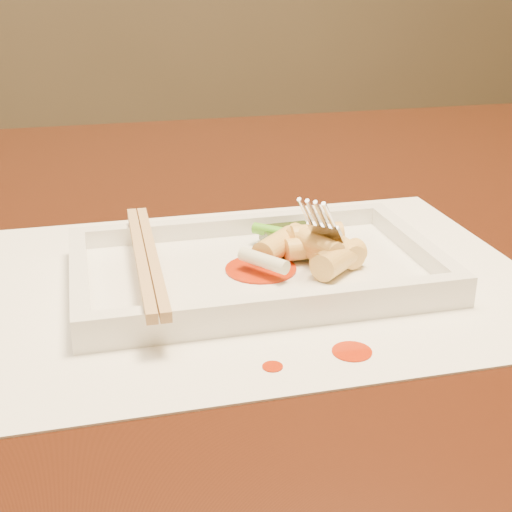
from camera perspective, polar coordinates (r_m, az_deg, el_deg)
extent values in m
cube|color=black|center=(0.62, -11.57, -0.07)|extent=(1.40, 0.90, 0.04)
cylinder|color=black|center=(1.29, 17.57, -6.70)|extent=(0.07, 0.07, 0.71)
cube|color=white|center=(0.52, 0.00, -1.91)|extent=(0.40, 0.30, 0.00)
cylinder|color=#B72305|center=(0.43, 7.69, -7.58)|extent=(0.02, 0.02, 0.00)
cylinder|color=#B72305|center=(0.41, 1.34, -8.83)|extent=(0.01, 0.01, 0.00)
cube|color=white|center=(0.52, 0.00, -1.44)|extent=(0.26, 0.16, 0.01)
cube|color=white|center=(0.58, -1.76, 2.47)|extent=(0.26, 0.01, 0.01)
cube|color=white|center=(0.45, 2.29, -3.91)|extent=(0.26, 0.01, 0.01)
cube|color=white|center=(0.50, -13.97, -1.64)|extent=(0.01, 0.14, 0.01)
cube|color=white|center=(0.55, 12.59, 0.90)|extent=(0.01, 0.14, 0.01)
cube|color=black|center=(0.56, 2.51, 1.64)|extent=(0.04, 0.03, 0.01)
cylinder|color=#EAEACC|center=(0.50, 0.61, -0.37)|extent=(0.03, 0.04, 0.01)
cylinder|color=#3F9F19|center=(0.54, 3.84, 1.51)|extent=(0.07, 0.06, 0.01)
cube|color=tan|center=(0.50, -9.24, -0.08)|extent=(0.01, 0.19, 0.01)
cube|color=tan|center=(0.50, -8.32, 0.01)|extent=(0.01, 0.19, 0.01)
cylinder|color=#B72305|center=(0.51, 0.39, -1.04)|extent=(0.05, 0.05, 0.00)
cylinder|color=#F6D473|center=(0.51, 6.64, -0.15)|extent=(0.05, 0.04, 0.02)
cylinder|color=#F6D473|center=(0.53, 6.56, 0.80)|extent=(0.03, 0.05, 0.02)
cylinder|color=#F6D473|center=(0.52, 4.69, 1.03)|extent=(0.03, 0.05, 0.02)
cylinder|color=#F6D473|center=(0.52, 4.66, 0.51)|extent=(0.03, 0.05, 0.02)
cylinder|color=#F6D473|center=(0.53, 4.63, 0.71)|extent=(0.04, 0.02, 0.02)
cylinder|color=#F6D473|center=(0.53, 4.87, 1.70)|extent=(0.04, 0.02, 0.02)
cylinder|color=#F6D473|center=(0.53, 1.70, 0.82)|extent=(0.04, 0.04, 0.02)
cylinder|color=#F6D473|center=(0.51, 6.39, -0.32)|extent=(0.04, 0.04, 0.02)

